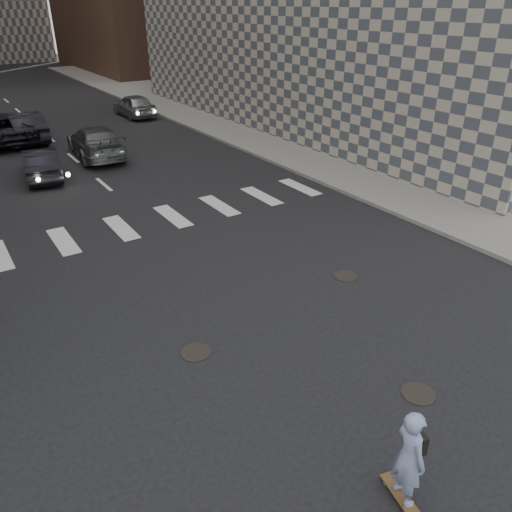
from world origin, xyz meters
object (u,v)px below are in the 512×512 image
at_px(traffic_car_a, 41,164).
at_px(traffic_car_b, 96,142).
at_px(skateboarder, 409,457).
at_px(traffic_car_c, 4,128).
at_px(traffic_car_e, 24,127).
at_px(traffic_car_d, 134,105).

xyz_separation_m(traffic_car_a, traffic_car_b, (3.13, 2.13, 0.10)).
bearing_deg(skateboarder, traffic_car_b, 98.32).
bearing_deg(traffic_car_c, traffic_car_a, 90.78).
height_order(skateboarder, traffic_car_e, skateboarder).
relative_size(skateboarder, traffic_car_e, 0.37).
bearing_deg(skateboarder, traffic_car_a, 106.55).
bearing_deg(traffic_car_a, traffic_car_c, -80.29).
height_order(traffic_car_a, traffic_car_b, traffic_car_b).
xyz_separation_m(traffic_car_b, traffic_car_d, (5.37, 8.73, -0.01)).
bearing_deg(traffic_car_b, traffic_car_d, -116.93).
bearing_deg(traffic_car_d, traffic_car_c, 18.03).
distance_m(traffic_car_a, traffic_car_e, 7.67).
relative_size(skateboarder, traffic_car_b, 0.35).
relative_size(traffic_car_b, traffic_car_e, 1.08).
xyz_separation_m(traffic_car_a, traffic_car_d, (8.50, 10.86, 0.09)).
bearing_deg(traffic_car_c, skateboarder, 91.37).
relative_size(traffic_car_c, traffic_car_d, 1.32).
bearing_deg(traffic_car_a, traffic_car_d, -120.47).
bearing_deg(traffic_car_b, traffic_car_c, -54.53).
bearing_deg(skateboarder, traffic_car_c, 106.32).
bearing_deg(traffic_car_e, traffic_car_a, 83.91).
height_order(traffic_car_b, traffic_car_c, traffic_car_c).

